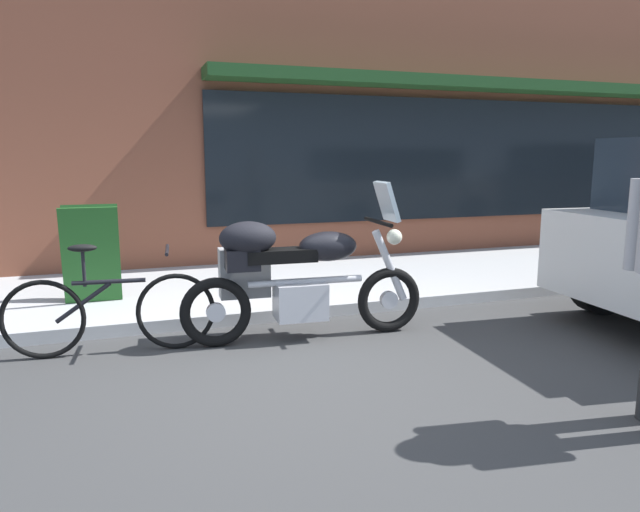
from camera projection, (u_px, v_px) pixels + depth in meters
name	position (u px, v px, depth m)	size (l,w,h in m)	color
ground_plane	(305.00, 372.00, 4.34)	(80.00, 80.00, 0.00)	#3B3B3B
touring_motorcycle	(290.00, 273.00, 5.02)	(2.17, 0.74, 1.38)	black
parked_bicycle	(110.00, 311.00, 4.68)	(1.66, 0.48, 0.91)	black
sandwich_board_sign	(91.00, 254.00, 5.89)	(0.55, 0.42, 0.98)	#1E511E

